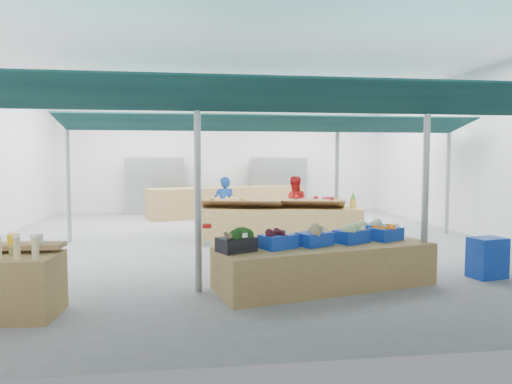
# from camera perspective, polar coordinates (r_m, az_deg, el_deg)

# --- Properties ---
(floor) EXTENTS (13.00, 13.00, 0.00)m
(floor) POSITION_cam_1_polar(r_m,az_deg,el_deg) (10.86, -1.97, -6.24)
(floor) COLOR slate
(floor) RESTS_ON ground
(hall) EXTENTS (13.00, 13.00, 13.00)m
(hall) POSITION_cam_1_polar(r_m,az_deg,el_deg) (12.14, -2.66, 7.37)
(hall) COLOR silver
(hall) RESTS_ON ground
(pole_grid) EXTENTS (10.00, 4.60, 3.00)m
(pole_grid) POSITION_cam_1_polar(r_m,az_deg,el_deg) (9.07, 3.80, 3.24)
(pole_grid) COLOR gray
(pole_grid) RESTS_ON floor
(awnings) EXTENTS (9.50, 7.08, 0.30)m
(awnings) POSITION_cam_1_polar(r_m,az_deg,el_deg) (9.11, 3.82, 9.35)
(awnings) COLOR #092829
(awnings) RESTS_ON pole_grid
(back_shelving_left) EXTENTS (2.00, 0.50, 2.00)m
(back_shelving_left) POSITION_cam_1_polar(r_m,az_deg,el_deg) (16.73, -12.53, 0.72)
(back_shelving_left) COLOR #B23F33
(back_shelving_left) RESTS_ON floor
(back_shelving_right) EXTENTS (2.00, 0.50, 2.00)m
(back_shelving_right) POSITION_cam_1_polar(r_m,az_deg,el_deg) (16.94, 2.82, 0.85)
(back_shelving_right) COLOR #B23F33
(back_shelving_right) RESTS_ON floor
(veg_counter) EXTENTS (3.49, 1.87, 0.65)m
(veg_counter) POSITION_cam_1_polar(r_m,az_deg,el_deg) (7.13, 8.62, -9.07)
(veg_counter) COLOR olive
(veg_counter) RESTS_ON floor
(fruit_counter) EXTENTS (3.87, 1.36, 0.81)m
(fruit_counter) POSITION_cam_1_polar(r_m,az_deg,el_deg) (10.74, 2.87, -4.17)
(fruit_counter) COLOR olive
(fruit_counter) RESTS_ON floor
(far_counter) EXTENTS (5.63, 2.89, 1.00)m
(far_counter) POSITION_cam_1_polar(r_m,az_deg,el_deg) (15.94, -3.46, -1.15)
(far_counter) COLOR olive
(far_counter) RESTS_ON floor
(crate_stack) EXTENTS (0.62, 0.49, 0.66)m
(crate_stack) POSITION_cam_1_polar(r_m,az_deg,el_deg) (8.46, 26.94, -7.33)
(crate_stack) COLOR #0F35A5
(crate_stack) RESTS_ON floor
(vendor_left) EXTENTS (0.59, 0.43, 1.52)m
(vendor_left) POSITION_cam_1_polar(r_m,az_deg,el_deg) (11.63, -3.93, -1.79)
(vendor_left) COLOR #18409D
(vendor_left) RESTS_ON floor
(vendor_right) EXTENTS (0.80, 0.66, 1.52)m
(vendor_right) POSITION_cam_1_polar(r_m,az_deg,el_deg) (11.88, 4.77, -1.68)
(vendor_right) COLOR #B51716
(vendor_right) RESTS_ON floor
(crate_broccoli) EXTENTS (0.61, 0.54, 0.35)m
(crate_broccoli) POSITION_cam_1_polar(r_m,az_deg,el_deg) (6.45, -2.49, -6.05)
(crate_broccoli) COLOR black
(crate_broccoli) RESTS_ON veg_counter
(crate_beets) EXTENTS (0.61, 0.54, 0.29)m
(crate_beets) POSITION_cam_1_polar(r_m,az_deg,el_deg) (6.69, 2.79, -5.91)
(crate_beets) COLOR #0F35A5
(crate_beets) RESTS_ON veg_counter
(crate_celeriac) EXTENTS (0.61, 0.54, 0.31)m
(crate_celeriac) POSITION_cam_1_polar(r_m,az_deg,el_deg) (6.95, 7.34, -5.47)
(crate_celeriac) COLOR #0F35A5
(crate_celeriac) RESTS_ON veg_counter
(crate_cabbage) EXTENTS (0.61, 0.54, 0.35)m
(crate_cabbage) POSITION_cam_1_polar(r_m,az_deg,el_deg) (7.27, 11.83, -4.98)
(crate_cabbage) COLOR #0F35A5
(crate_cabbage) RESTS_ON veg_counter
(crate_carrots) EXTENTS (0.61, 0.54, 0.29)m
(crate_carrots) POSITION_cam_1_polar(r_m,az_deg,el_deg) (7.65, 15.90, -4.97)
(crate_carrots) COLOR #0F35A5
(crate_carrots) RESTS_ON veg_counter
(sparrow) EXTENTS (0.12, 0.09, 0.11)m
(sparrow) POSITION_cam_1_polar(r_m,az_deg,el_deg) (6.28, -3.45, -5.50)
(sparrow) COLOR brown
(sparrow) RESTS_ON crate_broccoli
(pole_ribbon) EXTENTS (0.12, 0.12, 0.28)m
(pole_ribbon) POSITION_cam_1_polar(r_m,az_deg,el_deg) (5.81, -6.15, -4.45)
(pole_ribbon) COLOR red
(pole_ribbon) RESTS_ON pole_grid
(apple_heap_yellow) EXTENTS (2.01, 1.14, 0.27)m
(apple_heap_yellow) POSITION_cam_1_polar(r_m,az_deg,el_deg) (10.57, -1.99, -1.17)
(apple_heap_yellow) COLOR #997247
(apple_heap_yellow) RESTS_ON fruit_counter
(apple_heap_red) EXTENTS (1.63, 1.05, 0.27)m
(apple_heap_red) POSITION_cam_1_polar(r_m,az_deg,el_deg) (10.65, 7.03, -1.16)
(apple_heap_red) COLOR #997247
(apple_heap_red) RESTS_ON fruit_counter
(pineapple) EXTENTS (0.14, 0.14, 0.39)m
(pineapple) POSITION_cam_1_polar(r_m,az_deg,el_deg) (10.81, 12.02, -1.06)
(pineapple) COLOR #8C6019
(pineapple) RESTS_ON fruit_counter
(crate_extra) EXTENTS (0.51, 0.41, 0.32)m
(crate_extra) POSITION_cam_1_polar(r_m,az_deg,el_deg) (7.98, 14.09, -4.31)
(crate_extra) COLOR #0F35A5
(crate_extra) RESTS_ON veg_counter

